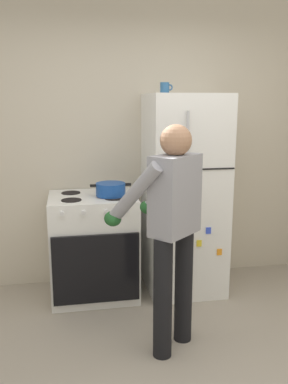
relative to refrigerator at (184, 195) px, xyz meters
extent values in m
cube|color=beige|center=(-0.40, 0.38, 0.45)|extent=(6.00, 0.10, 2.70)
cube|color=white|center=(0.00, 0.00, 0.00)|extent=(0.68, 0.68, 1.81)
cube|color=black|center=(0.00, -0.34, 0.29)|extent=(0.67, 0.01, 0.01)
cylinder|color=#B7B7BC|center=(-0.08, -0.36, -0.31)|extent=(0.02, 0.02, 0.66)
cylinder|color=#B7B7BC|center=(-0.08, -0.36, 0.60)|extent=(0.02, 0.02, 0.34)
cube|color=red|center=(-0.17, -0.35, 0.04)|extent=(0.04, 0.01, 0.06)
cube|color=yellow|center=(0.04, -0.35, -0.35)|extent=(0.04, 0.01, 0.06)
cube|color=blue|center=(0.12, -0.35, -0.24)|extent=(0.04, 0.01, 0.06)
cube|color=orange|center=(0.23, -0.35, -0.44)|extent=(0.04, 0.01, 0.06)
cube|color=white|center=(-0.84, 0.00, -0.44)|extent=(0.76, 0.64, 0.93)
cube|color=black|center=(-0.84, -0.32, -0.51)|extent=(0.53, 0.01, 0.33)
cylinder|color=black|center=(-1.02, -0.14, 0.03)|extent=(0.17, 0.17, 0.01)
cylinder|color=black|center=(-0.66, -0.14, 0.03)|extent=(0.17, 0.17, 0.01)
cylinder|color=black|center=(-1.02, 0.14, 0.03)|extent=(0.17, 0.17, 0.01)
cylinder|color=black|center=(-0.66, 0.14, 0.03)|extent=(0.17, 0.17, 0.01)
cylinder|color=silver|center=(-1.10, -0.33, -0.04)|extent=(0.04, 0.03, 0.04)
cylinder|color=silver|center=(-0.93, -0.33, -0.04)|extent=(0.04, 0.03, 0.04)
cylinder|color=silver|center=(-0.75, -0.33, -0.04)|extent=(0.04, 0.03, 0.04)
cylinder|color=silver|center=(-0.58, -0.33, -0.04)|extent=(0.04, 0.03, 0.04)
cube|color=black|center=(-0.84, -0.33, -0.53)|extent=(0.72, 0.03, 0.59)
cylinder|color=black|center=(-0.44, -1.05, -0.47)|extent=(0.13, 0.13, 0.86)
cylinder|color=black|center=(-0.24, -0.88, -0.47)|extent=(0.13, 0.13, 0.86)
cube|color=gray|center=(-0.34, -0.97, 0.23)|extent=(0.40, 0.39, 0.54)
sphere|color=#A37556|center=(-0.34, -0.97, 0.59)|extent=(0.21, 0.21, 0.21)
sphere|color=#444444|center=(-0.34, -0.97, 0.55)|extent=(0.15, 0.15, 0.15)
cylinder|color=gray|center=(-0.62, -0.95, 0.24)|extent=(0.37, 0.40, 0.47)
cylinder|color=gray|center=(-0.32, -0.69, 0.24)|extent=(0.37, 0.40, 0.47)
ellipsoid|color=#1E5123|center=(-0.74, -0.81, 0.04)|extent=(0.12, 0.18, 0.10)
ellipsoid|color=#1E5123|center=(-0.44, -0.54, 0.04)|extent=(0.12, 0.18, 0.10)
cylinder|color=#19479E|center=(-0.68, -0.05, 0.09)|extent=(0.26, 0.26, 0.11)
cube|color=black|center=(-0.83, -0.05, 0.13)|extent=(0.05, 0.03, 0.02)
cube|color=black|center=(-0.52, -0.05, 0.13)|extent=(0.05, 0.03, 0.02)
cylinder|color=#2D6093|center=(-0.18, 0.05, 0.95)|extent=(0.08, 0.08, 0.10)
torus|color=#2D6093|center=(-0.14, 0.05, 0.96)|extent=(0.06, 0.01, 0.06)
camera|label=1|loc=(-1.03, -3.60, 0.84)|focal=38.97mm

